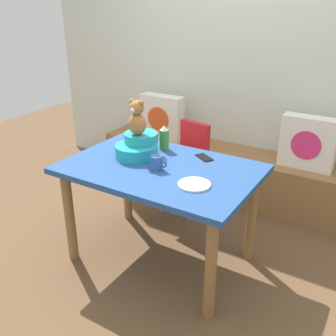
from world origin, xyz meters
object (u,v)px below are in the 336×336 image
object	(u,v)px
pillow_floral_left	(162,117)
highchair	(185,155)
ketchup_bottle	(164,138)
infant_seat_teal	(138,146)
dining_table	(160,181)
pillow_floral_right	(308,143)
coffee_mug	(157,163)
dinner_plate_near	(194,184)
teddy_bear	(137,118)
cell_phone	(204,157)

from	to	relation	value
pillow_floral_left	highchair	xyz separation A→B (m)	(0.50, -0.42, -0.16)
highchair	ketchup_bottle	size ratio (longest dim) A/B	4.27
infant_seat_teal	ketchup_bottle	bearing A→B (deg)	67.15
dining_table	pillow_floral_right	bearing A→B (deg)	58.59
highchair	coffee_mug	size ratio (longest dim) A/B	6.58
coffee_mug	dinner_plate_near	xyz separation A→B (m)	(0.32, -0.08, -0.04)
coffee_mug	dining_table	bearing A→B (deg)	99.49
infant_seat_teal	teddy_bear	distance (m)	0.21
infant_seat_teal	coffee_mug	size ratio (longest dim) A/B	2.75
highchair	dinner_plate_near	size ratio (longest dim) A/B	3.95
pillow_floral_left	coffee_mug	xyz separation A→B (m)	(0.73, -1.21, 0.11)
pillow_floral_right	highchair	distance (m)	1.03
pillow_floral_left	pillow_floral_right	size ratio (longest dim) A/B	1.00
highchair	ketchup_bottle	world-z (taller)	ketchup_bottle
highchair	ketchup_bottle	bearing A→B (deg)	-81.10
dining_table	ketchup_bottle	distance (m)	0.37
dining_table	highchair	distance (m)	0.78
pillow_floral_left	infant_seat_teal	size ratio (longest dim) A/B	1.33
coffee_mug	cell_phone	bearing A→B (deg)	62.54
ketchup_bottle	coffee_mug	bearing A→B (deg)	-65.31
pillow_floral_right	coffee_mug	size ratio (longest dim) A/B	3.67
dining_table	cell_phone	world-z (taller)	cell_phone
infant_seat_teal	dinner_plate_near	world-z (taller)	infant_seat_teal
pillow_floral_left	coffee_mug	bearing A→B (deg)	-59.04
coffee_mug	cell_phone	xyz separation A→B (m)	(0.18, 0.34, -0.04)
infant_seat_teal	teddy_bear	xyz separation A→B (m)	(-0.00, -0.00, 0.21)
highchair	dinner_plate_near	distance (m)	1.05
ketchup_bottle	coffee_mug	distance (m)	0.37
pillow_floral_right	cell_phone	world-z (taller)	pillow_floral_right
highchair	dining_table	bearing A→B (deg)	-73.60
teddy_bear	pillow_floral_right	bearing A→B (deg)	48.97
dining_table	ketchup_bottle	world-z (taller)	ketchup_bottle
pillow_floral_left	infant_seat_teal	bearing A→B (deg)	-65.95
infant_seat_teal	coffee_mug	distance (m)	0.28
highchair	cell_phone	xyz separation A→B (m)	(0.40, -0.45, 0.22)
pillow_floral_right	ketchup_bottle	xyz separation A→B (m)	(-0.85, -0.87, 0.15)
pillow_floral_left	coffee_mug	world-z (taller)	pillow_floral_left
ketchup_bottle	pillow_floral_right	bearing A→B (deg)	45.63
pillow_floral_left	cell_phone	xyz separation A→B (m)	(0.90, -0.87, 0.06)
pillow_floral_left	pillow_floral_right	xyz separation A→B (m)	(1.42, 0.00, 0.00)
pillow_floral_left	dining_table	world-z (taller)	pillow_floral_left
teddy_bear	ketchup_bottle	world-z (taller)	teddy_bear
pillow_floral_left	cell_phone	distance (m)	1.25
dining_table	teddy_bear	world-z (taller)	teddy_bear
coffee_mug	dinner_plate_near	size ratio (longest dim) A/B	0.60
pillow_floral_right	highchair	xyz separation A→B (m)	(-0.92, -0.42, -0.16)
dining_table	highchair	bearing A→B (deg)	106.40
coffee_mug	pillow_floral_left	bearing A→B (deg)	120.96
pillow_floral_left	dining_table	xyz separation A→B (m)	(0.72, -1.16, -0.05)
dining_table	ketchup_bottle	bearing A→B (deg)	117.22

